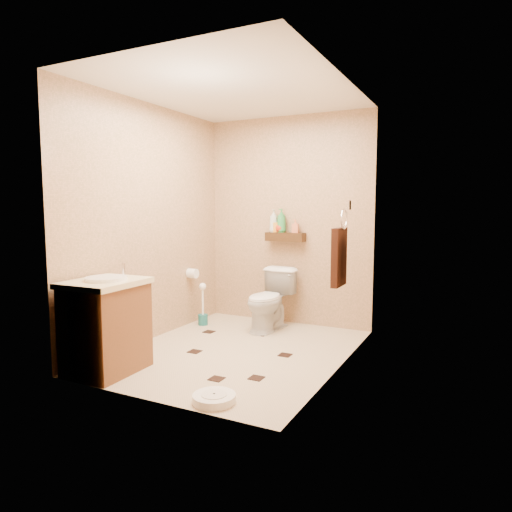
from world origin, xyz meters
The scene contains 19 objects.
ground centered at (0.00, 0.00, 0.00)m, with size 2.50×2.50×0.00m, color #CAB394.
wall_back centered at (0.00, 1.25, 1.20)m, with size 2.00×0.04×2.40m, color tan.
wall_front centered at (0.00, -1.25, 1.20)m, with size 2.00×0.04×2.40m, color tan.
wall_left centered at (-1.00, 0.00, 1.20)m, with size 0.04×2.50×2.40m, color tan.
wall_right centered at (1.00, 0.00, 1.20)m, with size 0.04×2.50×2.40m, color tan.
ceiling centered at (0.00, 0.00, 2.40)m, with size 2.00×2.50×0.02m, color silver.
wall_shelf centered at (0.00, 1.17, 1.02)m, with size 0.46×0.14×0.10m, color #3D2410.
floor_accents centered at (0.03, -0.05, 0.00)m, with size 1.18×1.41×0.01m.
toilet centered at (-0.04, 0.83, 0.34)m, with size 0.38×0.67×0.68m, color white.
vanity centered at (-0.70, -0.95, 0.40)m, with size 0.54×0.65×0.89m.
bathroom_scale centered at (0.42, -1.07, 0.03)m, with size 0.39×0.39×0.06m.
toilet_brush centered at (-0.82, 0.67, 0.17)m, with size 0.11×0.11×0.49m.
towel_ring centered at (0.91, 0.25, 0.95)m, with size 0.12×0.30×0.76m.
toilet_paper centered at (-0.94, 0.65, 0.60)m, with size 0.12×0.11×0.12m.
bottle_a centered at (-0.15, 1.17, 1.20)m, with size 0.10×0.10×0.27m, color beige.
bottle_b centered at (-0.13, 1.17, 1.16)m, with size 0.08×0.08×0.17m, color yellow.
bottle_c centered at (-0.06, 1.17, 1.14)m, with size 0.11×0.11×0.15m, color red.
bottle_d centered at (-0.05, 1.17, 1.21)m, with size 0.11×0.11×0.28m, color #2E8A43.
bottle_e centered at (0.12, 1.17, 1.15)m, with size 0.07×0.07×0.15m, color #D86F48.
Camera 1 is at (2.05, -3.68, 1.36)m, focal length 32.00 mm.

